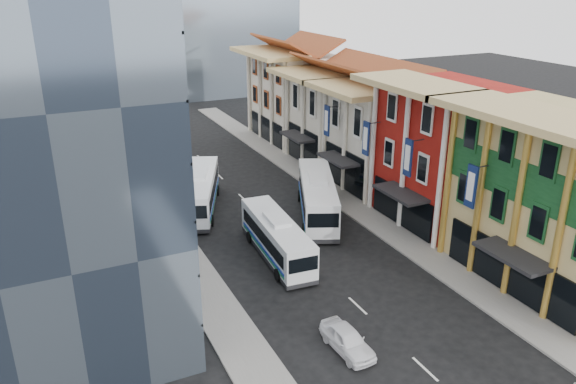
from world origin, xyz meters
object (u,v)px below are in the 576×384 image
shophouse_tan (563,202)px  sedan_left (347,340)px  office_tower (32,69)px  bus_left_far (200,191)px  bus_right (317,196)px  bus_left_near (277,237)px

shophouse_tan → sedan_left: (-17.04, -0.70, -5.29)m
office_tower → sedan_left: size_ratio=7.19×
bus_left_far → office_tower: bearing=-121.6°
bus_right → bus_left_far: bearing=170.0°
shophouse_tan → bus_right: size_ratio=1.15×
bus_left_near → bus_right: 8.49m
shophouse_tan → bus_left_near: shophouse_tan is taller
bus_left_near → sedan_left: bearing=-90.8°
bus_left_near → sedan_left: bus_left_near is taller
shophouse_tan → office_tower: size_ratio=0.47×
bus_left_near → bus_left_far: bearing=106.4°
office_tower → sedan_left: (13.96, -14.70, -14.29)m
bus_right → sedan_left: (-7.49, -17.70, -1.24)m
office_tower → bus_right: office_tower is taller
office_tower → bus_left_far: (12.48, 9.00, -13.15)m
sedan_left → bus_left_near: bearing=82.8°
bus_left_near → shophouse_tan: bearing=-31.6°
office_tower → bus_right: bearing=8.0°
bus_left_near → bus_left_far: 11.79m
shophouse_tan → office_tower: 35.19m
bus_left_near → bus_right: size_ratio=0.87×
bus_left_far → sedan_left: (1.48, -23.70, -1.14)m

